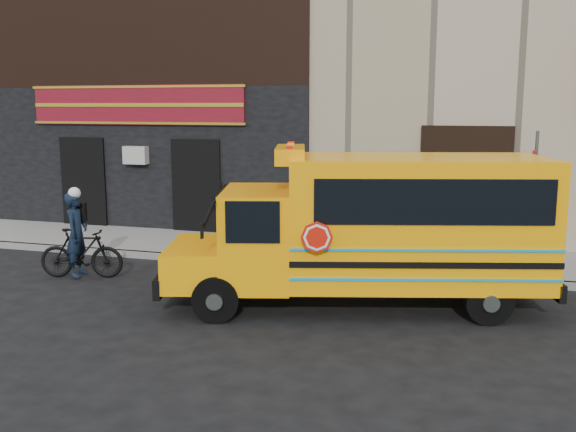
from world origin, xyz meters
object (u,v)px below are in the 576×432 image
Objects in this scene: sign_pole at (533,199)px; bicycle at (81,253)px; school_bus at (378,225)px; cyclist at (77,236)px.

sign_pole is 9.59m from bicycle.
school_bus is 4.03× the size of cyclist.
school_bus reaches higher than cyclist.
cyclist is (-9.24, -2.61, -0.83)m from sign_pole.
sign_pole is (2.82, 2.79, 0.21)m from school_bus.
sign_pole is at bearing -87.74° from bicycle.
bicycle is (-9.15, -2.61, -1.19)m from sign_pole.
sign_pole reaches higher than cyclist.
bicycle is at bearing 178.39° from school_bus.
cyclist is at bearing 178.45° from school_bus.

